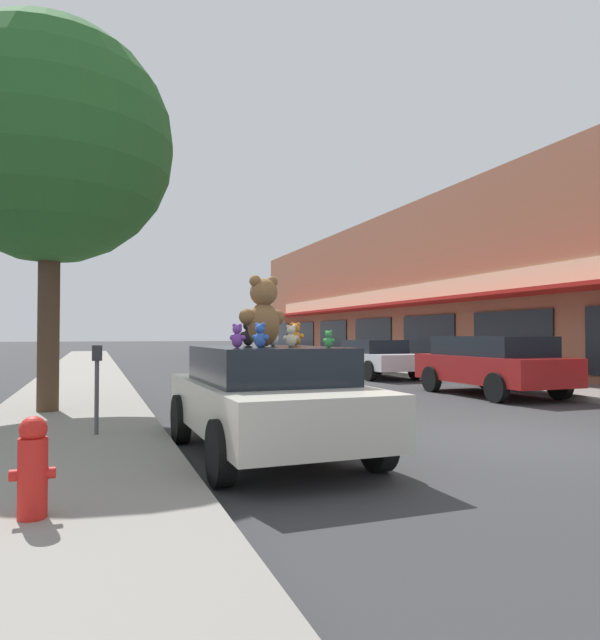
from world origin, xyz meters
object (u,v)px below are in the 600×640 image
at_px(teddy_bear_purple, 237,336).
at_px(parked_car_far_center, 491,363).
at_px(teddy_bear_green, 329,339).
at_px(teddy_bear_cream, 291,336).
at_px(fire_hydrant, 33,467).
at_px(teddy_bear_blue, 260,336).
at_px(teddy_bear_white, 273,333).
at_px(teddy_bear_black, 248,333).
at_px(teddy_bear_giant, 263,312).
at_px(parking_meter, 97,378).
at_px(street_tree, 51,144).
at_px(teddy_bear_orange, 296,334).
at_px(plush_art_car, 268,396).
at_px(parked_car_far_right, 374,357).

xyz_separation_m(teddy_bear_purple, parked_car_far_center, (8.01, 5.39, -0.71)).
distance_m(teddy_bear_green, teddy_bear_cream, 0.52).
height_order(teddy_bear_cream, fire_hydrant, teddy_bear_cream).
distance_m(teddy_bear_blue, teddy_bear_purple, 0.28).
height_order(teddy_bear_white, teddy_bear_blue, teddy_bear_white).
xyz_separation_m(teddy_bear_white, fire_hydrant, (-2.78, -2.70, -1.05)).
xyz_separation_m(teddy_bear_green, teddy_bear_black, (-0.58, 1.63, 0.08)).
relative_size(teddy_bear_giant, teddy_bear_blue, 3.11).
height_order(teddy_bear_purple, parked_car_far_center, teddy_bear_purple).
height_order(parked_car_far_center, parking_meter, parked_car_far_center).
xyz_separation_m(teddy_bear_blue, teddy_bear_black, (0.22, 1.41, 0.04)).
bearing_deg(street_tree, fire_hydrant, -86.91).
distance_m(teddy_bear_white, street_tree, 6.23).
bearing_deg(teddy_bear_green, teddy_bear_cream, -1.11).
distance_m(teddy_bear_orange, teddy_bear_purple, 1.62).
bearing_deg(plush_art_car, street_tree, 122.40).
xyz_separation_m(teddy_bear_green, fire_hydrant, (-3.13, -1.51, -0.97)).
distance_m(teddy_bear_green, street_tree, 7.25).
height_order(teddy_bear_black, parked_car_far_right, teddy_bear_black).
distance_m(teddy_bear_giant, teddy_bear_purple, 0.80).
relative_size(teddy_bear_orange, teddy_bear_cream, 1.19).
bearing_deg(teddy_bear_giant, teddy_bear_green, 105.23).
relative_size(teddy_bear_green, teddy_bear_black, 0.56).
height_order(teddy_bear_purple, teddy_bear_cream, teddy_bear_purple).
bearing_deg(teddy_bear_blue, parked_car_far_right, -76.01).
bearing_deg(teddy_bear_black, teddy_bear_green, 75.24).
height_order(teddy_bear_giant, parking_meter, teddy_bear_giant).
relative_size(teddy_bear_white, teddy_bear_blue, 1.21).
bearing_deg(parked_car_far_center, teddy_bear_blue, -144.57).
relative_size(plush_art_car, parked_car_far_right, 0.92).
height_order(teddy_bear_giant, teddy_bear_white, teddy_bear_giant).
xyz_separation_m(teddy_bear_blue, teddy_bear_cream, (0.45, 0.15, -0.01)).
relative_size(teddy_bear_green, parked_car_far_right, 0.05).
bearing_deg(teddy_bear_blue, street_tree, -14.84).
relative_size(teddy_bear_giant, teddy_bear_black, 2.50).
relative_size(plush_art_car, teddy_bear_black, 10.94).
bearing_deg(parked_car_far_right, parked_car_far_center, -90.00).
relative_size(teddy_bear_white, parking_meter, 0.29).
bearing_deg(teddy_bear_purple, fire_hydrant, 86.17).
height_order(teddy_bear_black, parking_meter, teddy_bear_black).
relative_size(plush_art_car, teddy_bear_blue, 13.60).
distance_m(parked_car_far_right, parking_meter, 13.90).
height_order(parked_car_far_center, street_tree, street_tree).
bearing_deg(teddy_bear_orange, teddy_bear_white, 75.91).
height_order(teddy_bear_giant, parked_car_far_center, teddy_bear_giant).
distance_m(teddy_bear_purple, parked_car_far_right, 14.40).
height_order(teddy_bear_cream, parked_car_far_right, teddy_bear_cream).
bearing_deg(parking_meter, teddy_bear_black, -16.77).
bearing_deg(teddy_bear_orange, parked_car_far_right, -81.42).
height_order(teddy_bear_orange, teddy_bear_green, teddy_bear_orange).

